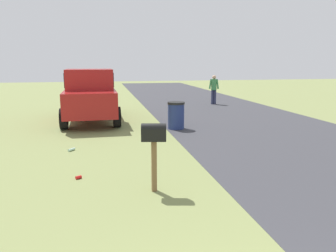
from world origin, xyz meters
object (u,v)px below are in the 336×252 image
mailbox (154,138)px  trash_bin (176,115)px  pickup_truck (90,94)px  pedestrian (214,88)px

mailbox → trash_bin: bearing=-5.3°
mailbox → pickup_truck: size_ratio=0.25×
mailbox → trash_bin: 5.85m
pickup_truck → pedestrian: bearing=121.1°
pickup_truck → trash_bin: 3.78m
trash_bin → mailbox: bearing=163.2°
pickup_truck → trash_bin: pickup_truck is taller
pickup_truck → trash_bin: (-2.18, -3.02, -0.61)m
pedestrian → pickup_truck: bearing=138.6°
mailbox → pickup_truck: (7.76, 1.34, 0.09)m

